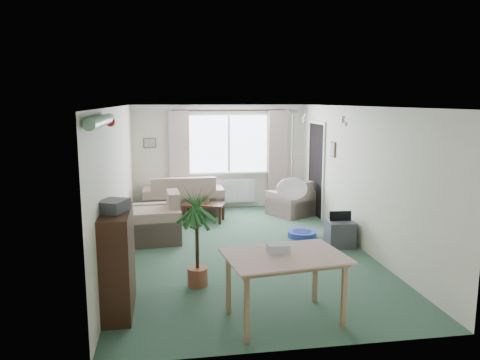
{
  "coord_description": "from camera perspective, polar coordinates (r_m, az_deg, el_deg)",
  "views": [
    {
      "loc": [
        -1.24,
        -7.49,
        2.5
      ],
      "look_at": [
        0.0,
        0.3,
        1.15
      ],
      "focal_mm": 35.0,
      "sensor_mm": 36.0,
      "label": 1
    }
  ],
  "objects": [
    {
      "name": "ground",
      "position": [
        7.99,
        0.34,
        -8.51
      ],
      "size": [
        6.5,
        6.5,
        0.0
      ],
      "primitive_type": "plane",
      "color": "#2E4E3B"
    },
    {
      "name": "window",
      "position": [
        10.86,
        -1.39,
        4.42
      ],
      "size": [
        1.8,
        0.03,
        1.3
      ],
      "primitive_type": "cube",
      "color": "white"
    },
    {
      "name": "curtain_rod",
      "position": [
        10.74,
        -1.35,
        8.47
      ],
      "size": [
        2.6,
        0.03,
        0.03
      ],
      "primitive_type": "cube",
      "color": "black"
    },
    {
      "name": "curtain_left",
      "position": [
        10.7,
        -7.43,
        3.02
      ],
      "size": [
        0.45,
        0.08,
        2.0
      ],
      "primitive_type": "cube",
      "color": "beige"
    },
    {
      "name": "curtain_right",
      "position": [
        11.0,
        4.64,
        3.25
      ],
      "size": [
        0.45,
        0.08,
        2.0
      ],
      "primitive_type": "cube",
      "color": "beige"
    },
    {
      "name": "radiator",
      "position": [
        10.98,
        -1.34,
        -1.32
      ],
      "size": [
        1.2,
        0.1,
        0.55
      ],
      "primitive_type": "cube",
      "color": "white"
    },
    {
      "name": "doorway",
      "position": [
        10.32,
        9.27,
        1.22
      ],
      "size": [
        0.03,
        0.95,
        2.0
      ],
      "primitive_type": "cube",
      "color": "black"
    },
    {
      "name": "pendant_lamp",
      "position": [
        5.48,
        6.34,
        -1.06
      ],
      "size": [
        0.36,
        0.36,
        0.36
      ],
      "primitive_type": "sphere",
      "color": "white"
    },
    {
      "name": "tinsel_garland",
      "position": [
        5.24,
        -16.62,
        6.92
      ],
      "size": [
        1.6,
        1.6,
        0.12
      ],
      "primitive_type": "cylinder",
      "color": "#196626"
    },
    {
      "name": "bauble_cluster_a",
      "position": [
        8.77,
        7.87,
        7.79
      ],
      "size": [
        0.2,
        0.2,
        0.2
      ],
      "primitive_type": "sphere",
      "color": "silver"
    },
    {
      "name": "bauble_cluster_b",
      "position": [
        7.74,
        12.6,
        7.41
      ],
      "size": [
        0.2,
        0.2,
        0.2
      ],
      "primitive_type": "sphere",
      "color": "silver"
    },
    {
      "name": "wall_picture_back",
      "position": [
        10.77,
        -10.95,
        4.47
      ],
      "size": [
        0.28,
        0.03,
        0.22
      ],
      "primitive_type": "cube",
      "color": "brown"
    },
    {
      "name": "wall_picture_right",
      "position": [
        9.32,
        11.25,
        3.67
      ],
      "size": [
        0.03,
        0.24,
        0.3
      ],
      "primitive_type": "cube",
      "color": "brown"
    },
    {
      "name": "sofa",
      "position": [
        10.45,
        -6.95,
        -1.76
      ],
      "size": [
        1.74,
        0.93,
        0.87
      ],
      "primitive_type": "cube",
      "rotation": [
        0.0,
        0.0,
        3.15
      ],
      "color": "#C7AF97",
      "rests_on": "ground"
    },
    {
      "name": "armchair_corner",
      "position": [
        10.38,
        6.33,
        -2.13
      ],
      "size": [
        1.15,
        1.13,
        0.77
      ],
      "primitive_type": "cube",
      "rotation": [
        0.0,
        0.0,
        3.66
      ],
      "color": "beige",
      "rests_on": "ground"
    },
    {
      "name": "armchair_left",
      "position": [
        8.55,
        -10.55,
        -4.39
      ],
      "size": [
        1.0,
        1.04,
        0.88
      ],
      "primitive_type": "cube",
      "rotation": [
        0.0,
        0.0,
        -1.5
      ],
      "color": "#B6AD89",
      "rests_on": "ground"
    },
    {
      "name": "coffee_table",
      "position": [
        9.8,
        -4.43,
        -3.95
      ],
      "size": [
        0.95,
        0.7,
        0.38
      ],
      "primitive_type": "cube",
      "rotation": [
        0.0,
        0.0,
        -0.3
      ],
      "color": "black",
      "rests_on": "ground"
    },
    {
      "name": "photo_frame",
      "position": [
        9.7,
        -4.21,
        -2.45
      ],
      "size": [
        0.12,
        0.05,
        0.16
      ],
      "primitive_type": "cube",
      "rotation": [
        0.0,
        0.0,
        -0.27
      ],
      "color": "brown",
      "rests_on": "coffee_table"
    },
    {
      "name": "bookshelf",
      "position": [
        5.8,
        -14.68,
        -9.59
      ],
      "size": [
        0.34,
        1.0,
        1.22
      ],
      "primitive_type": "cube",
      "rotation": [
        0.0,
        0.0,
        0.0
      ],
      "color": "black",
      "rests_on": "ground"
    },
    {
      "name": "hifi_box",
      "position": [
        5.6,
        -15.23,
        -3.07
      ],
      "size": [
        0.4,
        0.43,
        0.14
      ],
      "primitive_type": "cube",
      "rotation": [
        0.0,
        0.0,
        -0.41
      ],
      "color": "#3F3F45",
      "rests_on": "bookshelf"
    },
    {
      "name": "houseplant",
      "position": [
        6.34,
        -5.26,
        -6.96
      ],
      "size": [
        0.72,
        0.72,
        1.37
      ],
      "primitive_type": "cylinder",
      "rotation": [
        0.0,
        0.0,
        -0.27
      ],
      "color": "#205E2A",
      "rests_on": "ground"
    },
    {
      "name": "dining_table",
      "position": [
        5.48,
        5.41,
        -13.04
      ],
      "size": [
        1.32,
        0.97,
        0.76
      ],
      "primitive_type": "cube",
      "rotation": [
        0.0,
        0.0,
        0.13
      ],
      "color": "#986A52",
      "rests_on": "ground"
    },
    {
      "name": "gift_box",
      "position": [
        5.4,
        4.67,
        -8.38
      ],
      "size": [
        0.26,
        0.19,
        0.12
      ],
      "primitive_type": "cube",
      "rotation": [
        0.0,
        0.0,
        -0.04
      ],
      "color": "silver",
      "rests_on": "dining_table"
    },
    {
      "name": "tv_cube",
      "position": [
        8.34,
        12.05,
        -6.36
      ],
      "size": [
        0.48,
        0.53,
        0.45
      ],
      "primitive_type": "cube",
      "rotation": [
        0.0,
        0.0,
        -0.08
      ],
      "color": "#343338",
      "rests_on": "ground"
    },
    {
      "name": "pet_bed",
      "position": [
        8.79,
        7.56,
        -6.55
      ],
      "size": [
        0.57,
        0.57,
        0.11
      ],
      "primitive_type": "cylinder",
      "rotation": [
        0.0,
        0.0,
        0.07
      ],
      "color": "navy",
      "rests_on": "ground"
    }
  ]
}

